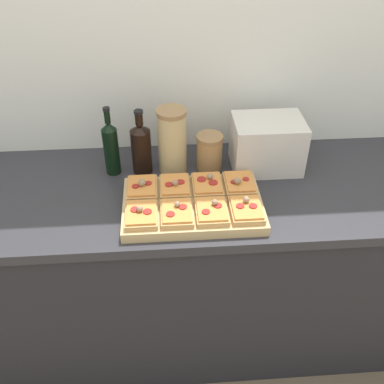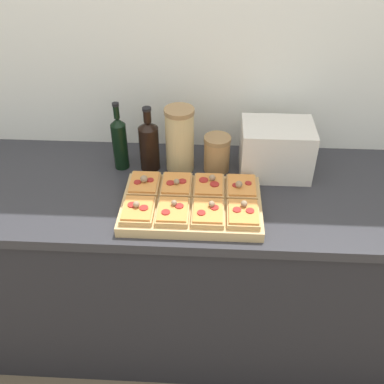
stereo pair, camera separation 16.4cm
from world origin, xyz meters
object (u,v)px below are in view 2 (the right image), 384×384
toaster_oven (276,149)px  cutting_board (192,205)px  wine_bottle (149,144)px  olive_oil_bottle (120,142)px  grain_jar_tall (180,140)px  grain_jar_short (217,154)px

toaster_oven → cutting_board: bearing=-140.5°
toaster_oven → wine_bottle: bearing=179.9°
olive_oil_bottle → grain_jar_tall: 0.24m
grain_jar_tall → cutting_board: bearing=-77.0°
cutting_board → wine_bottle: bearing=124.8°
olive_oil_bottle → grain_jar_short: size_ratio=1.89×
cutting_board → wine_bottle: wine_bottle is taller
grain_jar_short → cutting_board: bearing=-108.3°
wine_bottle → grain_jar_short: wine_bottle is taller
olive_oil_bottle → toaster_oven: bearing=-0.1°
cutting_board → wine_bottle: (-0.19, 0.27, 0.09)m
cutting_board → grain_jar_short: grain_jar_short is taller
olive_oil_bottle → toaster_oven: size_ratio=0.96×
olive_oil_bottle → wine_bottle: 0.12m
olive_oil_bottle → grain_jar_short: bearing=-0.0°
wine_bottle → toaster_oven: bearing=-0.1°
wine_bottle → grain_jar_tall: size_ratio=1.01×
olive_oil_bottle → toaster_oven: olive_oil_bottle is taller
wine_bottle → toaster_oven: wine_bottle is taller
cutting_board → toaster_oven: bearing=39.5°
wine_bottle → grain_jar_tall: (0.12, 0.00, 0.02)m
cutting_board → olive_oil_bottle: olive_oil_bottle is taller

